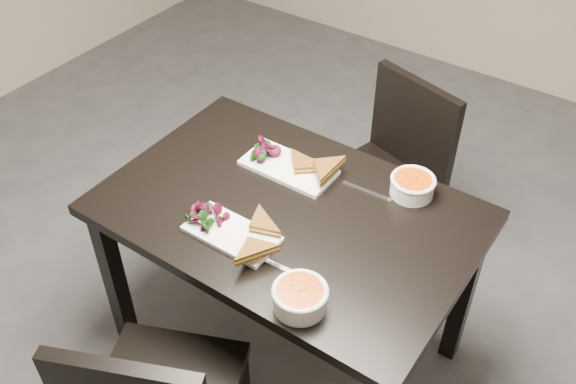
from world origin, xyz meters
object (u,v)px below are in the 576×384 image
Objects in this scene: plate_near at (232,234)px; soup_bowl_far at (413,185)px; soup_bowl_near at (300,296)px; chair_far at (391,167)px; plate_far at (289,167)px; table at (288,230)px.

soup_bowl_far is (0.37, 0.49, 0.03)m from plate_near.
plate_near is at bearing -126.71° from soup_bowl_far.
soup_bowl_far is at bearing 86.02° from soup_bowl_near.
soup_bowl_far is at bearing -41.61° from chair_far.
plate_near is 1.96× the size of soup_bowl_far.
plate_far is at bearing 96.23° from plate_near.
plate_near is 0.37m from plate_far.
chair_far is at bearing 86.53° from table.
chair_far is at bearing 73.64° from plate_far.
table is at bearing -77.67° from chair_far.
plate_near reaches higher than table.
plate_far reaches higher than table.
soup_bowl_near is at bearing -18.31° from plate_near.
plate_near is at bearing -83.77° from plate_far.
plate_near is at bearing 161.69° from soup_bowl_near.
plate_near is 1.87× the size of soup_bowl_near.
chair_far reaches higher than soup_bowl_far.
soup_bowl_near is 0.48× the size of plate_far.
soup_bowl_far is (0.25, -0.40, 0.30)m from chair_far.
chair_far reaches higher than plate_far.
chair_far is 5.40× the size of soup_bowl_near.
chair_far is (0.04, 0.69, -0.17)m from table.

